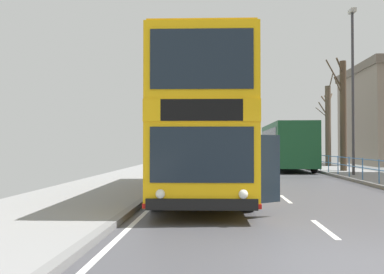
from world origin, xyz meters
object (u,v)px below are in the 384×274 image
(double_decker_bus_main, at_px, (203,127))
(bare_tree_far_00, at_px, (343,114))
(street_lamp_far_side, at_px, (353,80))
(bare_tree_far_01, at_px, (328,124))
(background_bus_far_lane, at_px, (287,145))

(double_decker_bus_main, relative_size, bare_tree_far_00, 1.64)
(street_lamp_far_side, distance_m, bare_tree_far_01, 10.61)
(double_decker_bus_main, distance_m, background_bus_far_lane, 16.57)
(street_lamp_far_side, xyz_separation_m, bare_tree_far_00, (0.64, 3.93, -1.52))
(bare_tree_far_00, relative_size, bare_tree_far_01, 0.98)
(bare_tree_far_00, distance_m, bare_tree_far_01, 6.48)
(street_lamp_far_side, relative_size, bare_tree_far_00, 1.28)
(double_decker_bus_main, height_order, bare_tree_far_00, bare_tree_far_00)
(background_bus_far_lane, bearing_deg, street_lamp_far_side, -72.46)
(background_bus_far_lane, distance_m, bare_tree_far_00, 4.83)
(background_bus_far_lane, height_order, street_lamp_far_side, street_lamp_far_side)
(bare_tree_far_00, xyz_separation_m, bare_tree_far_01, (0.74, 6.43, -0.30))
(double_decker_bus_main, height_order, street_lamp_far_side, street_lamp_far_side)
(double_decker_bus_main, distance_m, bare_tree_far_01, 20.86)
(bare_tree_far_01, bearing_deg, double_decker_bus_main, -115.75)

